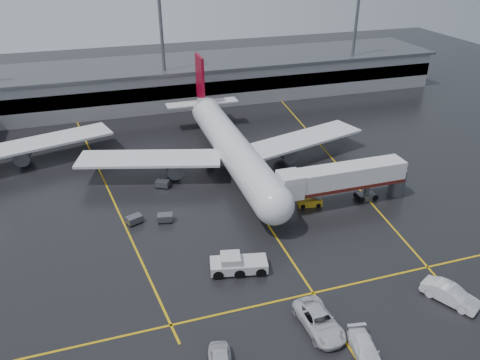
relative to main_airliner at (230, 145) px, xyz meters
name	(u,v)px	position (x,y,z in m)	size (l,w,h in m)	color
ground	(249,196)	(0.00, -9.70, -4.21)	(220.00, 220.00, 0.00)	black
apron_line_centre	(249,196)	(0.00, -9.70, -4.20)	(0.25, 90.00, 0.02)	gold
apron_line_stop	(313,293)	(0.00, -31.70, -4.20)	(60.00, 0.25, 0.02)	gold
apron_line_left	(106,184)	(-20.00, 0.30, -4.20)	(0.25, 70.00, 0.02)	gold
apron_line_right	(328,153)	(18.00, 0.30, -4.20)	(0.25, 70.00, 0.02)	gold
terminal	(183,80)	(0.00, 38.23, 0.11)	(122.00, 19.00, 8.60)	gray
light_mast_mid	(162,42)	(-5.00, 32.30, 10.27)	(3.00, 1.20, 25.45)	#595B60
light_mast_right	(355,30)	(40.00, 32.30, 10.27)	(3.00, 1.20, 25.45)	#595B60
main_airliner	(230,145)	(0.00, 0.00, 0.00)	(48.80, 45.60, 14.10)	silver
jet_bridge	(343,179)	(11.87, -15.70, -0.28)	(19.90, 3.40, 6.05)	silver
pushback_tractor	(237,264)	(-6.75, -25.66, -3.28)	(6.90, 3.98, 2.32)	#BCBCBE
belt_loader	(310,202)	(7.41, -14.83, -3.68)	(3.58, 2.10, 2.14)	gold
service_van_a	(319,321)	(-1.68, -36.45, -3.29)	(3.06, 6.63, 1.84)	silver
service_van_b	(365,350)	(0.85, -40.81, -3.44)	(2.15, 5.28, 1.53)	white
service_van_c	(450,294)	(13.08, -37.15, -3.25)	(2.04, 5.84, 1.92)	silver
baggage_cart_a	(165,218)	(-12.92, -12.87, -3.58)	(2.21, 1.66, 1.12)	#595B60
baggage_cart_b	(134,219)	(-16.92, -12.04, -3.58)	(2.34, 1.96, 1.12)	#595B60
baggage_cart_c	(162,184)	(-11.75, -3.25, -3.58)	(2.37, 2.07, 1.12)	#595B60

